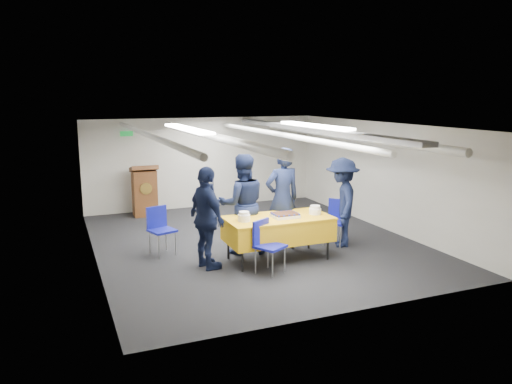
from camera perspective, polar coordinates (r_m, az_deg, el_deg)
ground at (r=9.94m, az=-0.23°, el=-5.73°), size 7.00×7.00×0.00m
room_shell at (r=9.99m, az=-0.62°, el=4.97°), size 6.00×7.00×2.30m
serving_table at (r=8.79m, az=2.54°, el=-4.21°), size 1.85×0.95×0.77m
sheet_cake at (r=8.71m, az=3.34°, el=-2.65°), size 0.46×0.35×0.08m
plate_stack_left at (r=8.42m, az=-1.37°, el=-2.85°), size 0.21×0.21×0.17m
plate_stack_right at (r=8.99m, az=6.77°, el=-2.07°), size 0.22×0.22×0.16m
podium at (r=12.24m, az=-12.62°, el=0.17°), size 0.62×0.53×1.25m
chair_near at (r=8.17m, az=1.16°, el=-5.60°), size 0.57×0.57×0.87m
chair_right at (r=9.84m, az=9.18°, el=-2.84°), size 0.59×0.59×0.87m
chair_left at (r=9.28m, az=-10.95°, el=-3.76°), size 0.53×0.53×0.87m
sailor_a at (r=9.31m, az=3.02°, el=-0.80°), size 0.73×0.51×1.92m
sailor_b at (r=9.07m, az=-1.60°, el=-1.38°), size 1.01×0.85×1.84m
sailor_c at (r=8.29m, az=-5.62°, el=-3.00°), size 0.62×1.08×1.73m
sailor_d at (r=9.66m, az=9.79°, el=-1.16°), size 1.04×1.27×1.71m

